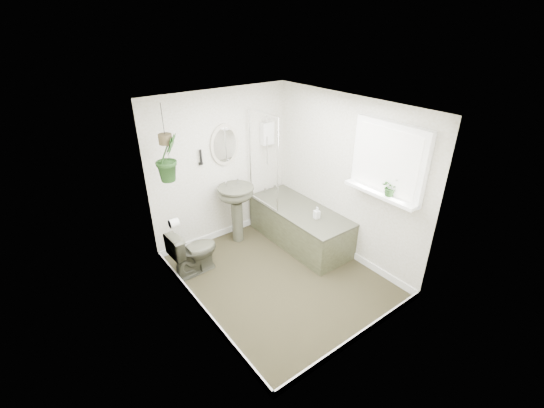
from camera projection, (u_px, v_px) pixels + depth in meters
floor at (279, 277)px, 4.97m from camera, size 2.30×2.80×0.02m
ceiling at (280, 105)px, 3.91m from camera, size 2.30×2.80×0.02m
wall_back at (222, 167)px, 5.45m from camera, size 2.30×0.02×2.30m
wall_front at (371, 255)px, 3.44m from camera, size 2.30×0.02×2.30m
wall_left at (193, 231)px, 3.82m from camera, size 0.02×2.80×2.30m
wall_right at (345, 179)px, 5.06m from camera, size 0.02×2.80×2.30m
skirting at (279, 273)px, 4.95m from camera, size 2.30×2.80×0.10m
bathtub at (300, 225)px, 5.62m from camera, size 0.72×1.72×0.58m
bath_screen at (263, 160)px, 5.34m from camera, size 0.04×0.72×1.40m
shower_box at (267, 133)px, 5.64m from camera, size 0.20×0.10×0.35m
oval_mirror at (225, 145)px, 5.29m from camera, size 0.46×0.03×0.62m
wall_sconce at (201, 157)px, 5.11m from camera, size 0.04×0.04×0.22m
toilet_roll_holder at (174, 223)px, 4.47m from camera, size 0.11×0.11×0.11m
window_recess at (389, 160)px, 4.30m from camera, size 0.08×1.00×0.90m
window_sill at (380, 193)px, 4.45m from camera, size 0.18×1.00×0.04m
window_blinds at (386, 161)px, 4.27m from camera, size 0.01×0.86×0.76m
toilet at (194, 251)px, 4.92m from camera, size 0.67×0.40×0.66m
pedestal_sink at (237, 214)px, 5.58m from camera, size 0.57×0.50×0.92m
sill_plant at (390, 187)px, 4.31m from camera, size 0.25×0.23×0.23m
hanging_plant at (168, 158)px, 4.37m from camera, size 0.39×0.35×0.58m
soap_bottle at (317, 213)px, 5.19m from camera, size 0.09×0.10×0.18m
hanging_pot at (165, 139)px, 4.27m from camera, size 0.16×0.16×0.12m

